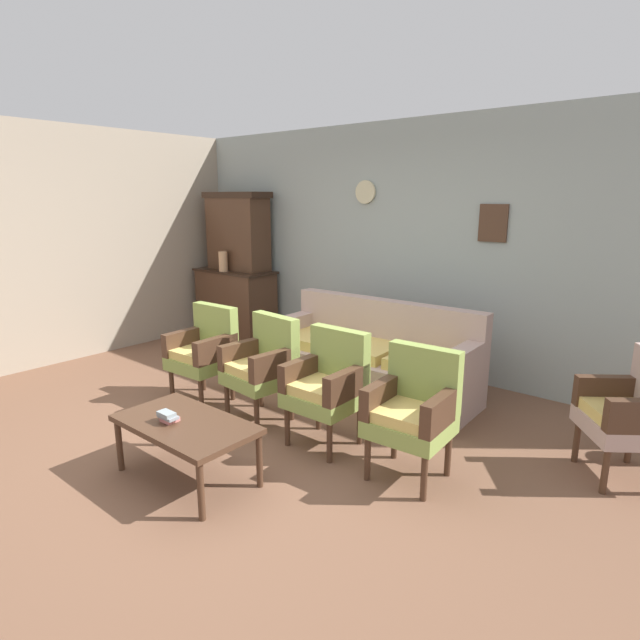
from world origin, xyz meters
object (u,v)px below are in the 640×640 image
object	(u,v)px
armchair_near_couch_end	(413,408)
book_stack_on_table	(168,417)
armchair_near_cabinet	(328,383)
wingback_chair_by_fireplace	(632,410)
floral_couch	(371,362)
coffee_table	(186,428)
side_cabinet	(236,303)
armchair_by_doorway	(204,349)
armchair_row_middle	(263,363)
vase_on_cabinet	(223,261)

from	to	relation	value
armchair_near_couch_end	book_stack_on_table	size ratio (longest dim) A/B	6.10
armchair_near_cabinet	wingback_chair_by_fireplace	distance (m)	2.11
floral_couch	coffee_table	world-z (taller)	floral_couch
armchair_near_couch_end	side_cabinet	bearing A→B (deg)	155.56
armchair_near_cabinet	armchair_near_couch_end	distance (m)	0.76
side_cabinet	armchair_near_couch_end	distance (m)	4.11
side_cabinet	floral_couch	xyz separation A→B (m)	(2.66, -0.61, -0.14)
side_cabinet	book_stack_on_table	size ratio (longest dim) A/B	7.82
side_cabinet	floral_couch	size ratio (longest dim) A/B	0.55
armchair_by_doorway	coffee_table	bearing A→B (deg)	-43.16
armchair_by_doorway	armchair_near_cabinet	size ratio (longest dim) A/B	1.00
side_cabinet	coffee_table	world-z (taller)	side_cabinet
armchair_near_cabinet	wingback_chair_by_fireplace	bearing A→B (deg)	25.27
armchair_by_doorway	coffee_table	size ratio (longest dim) A/B	0.90
side_cabinet	armchair_row_middle	bearing A→B (deg)	-36.65
book_stack_on_table	vase_on_cabinet	bearing A→B (deg)	133.89
vase_on_cabinet	floral_couch	size ratio (longest dim) A/B	0.13
armchair_near_couch_end	wingback_chair_by_fireplace	xyz separation A→B (m)	(1.15, 0.91, 0.00)
coffee_table	book_stack_on_table	world-z (taller)	book_stack_on_table
armchair_row_middle	wingback_chair_by_fireplace	distance (m)	2.79
floral_couch	vase_on_cabinet	bearing A→B (deg)	170.88
armchair_row_middle	armchair_near_couch_end	world-z (taller)	same
armchair_by_doorway	book_stack_on_table	world-z (taller)	armchair_by_doorway
floral_couch	coffee_table	bearing A→B (deg)	-91.98
armchair_row_middle	armchair_near_couch_end	distance (m)	1.49
floral_couch	armchair_near_cabinet	world-z (taller)	same
floral_couch	armchair_near_cabinet	bearing A→B (deg)	-72.97
floral_couch	book_stack_on_table	world-z (taller)	floral_couch
armchair_near_couch_end	book_stack_on_table	distance (m)	1.66
armchair_near_couch_end	coffee_table	size ratio (longest dim) A/B	0.90
armchair_by_doorway	book_stack_on_table	size ratio (longest dim) A/B	6.10
armchair_row_middle	book_stack_on_table	distance (m)	1.15
vase_on_cabinet	armchair_by_doorway	xyz separation A→B (m)	(1.55, -1.56, -0.56)
wingback_chair_by_fireplace	armchair_near_couch_end	bearing A→B (deg)	-141.73
armchair_row_middle	armchair_near_cabinet	xyz separation A→B (m)	(0.73, -0.01, 0.00)
armchair_row_middle	wingback_chair_by_fireplace	bearing A→B (deg)	18.60
book_stack_on_table	armchair_by_doorway	bearing A→B (deg)	132.43
side_cabinet	book_stack_on_table	bearing A→B (deg)	-48.20
wingback_chair_by_fireplace	coffee_table	xyz separation A→B (m)	(-2.31, -1.93, -0.12)
floral_couch	armchair_row_middle	bearing A→B (deg)	-110.45
coffee_table	book_stack_on_table	xyz separation A→B (m)	(-0.08, -0.07, 0.08)
wingback_chair_by_fireplace	book_stack_on_table	xyz separation A→B (m)	(-2.40, -2.01, -0.04)
side_cabinet	coffee_table	xyz separation A→B (m)	(2.58, -2.72, -0.09)
armchair_near_couch_end	book_stack_on_table	xyz separation A→B (m)	(-1.24, -1.10, -0.04)
vase_on_cabinet	coffee_table	distance (m)	3.70
vase_on_cabinet	floral_couch	xyz separation A→B (m)	(2.67, -0.43, -0.74)
side_cabinet	book_stack_on_table	distance (m)	3.75
armchair_row_middle	floral_couch	bearing A→B (deg)	69.55
armchair_by_doorway	wingback_chair_by_fireplace	distance (m)	3.50
floral_couch	book_stack_on_table	bearing A→B (deg)	-94.06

